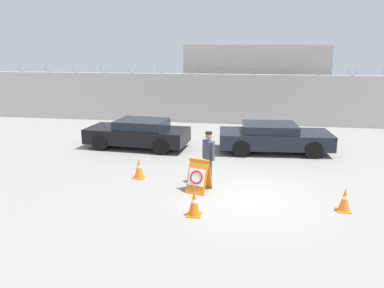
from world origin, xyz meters
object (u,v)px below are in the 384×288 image
Objects in this scene: security_guard at (209,155)px; traffic_cone_near at (139,168)px; barricade_sign at (199,175)px; parked_car_front_coupe at (138,133)px; traffic_cone_far at (345,200)px; traffic_cone_mid at (194,203)px; parked_car_rear_sedan at (273,137)px.

traffic_cone_near is (-2.38, 0.09, -0.60)m from security_guard.
barricade_sign is 0.23× the size of parked_car_front_coupe.
parked_car_front_coupe reaches higher than traffic_cone_near.
barricade_sign is 1.54× the size of traffic_cone_far.
security_guard reaches higher than parked_car_front_coupe.
traffic_cone_mid is at bearing -167.01° from traffic_cone_far.
barricade_sign is at bearing 130.16° from parked_car_front_coupe.
traffic_cone_near is 3.46m from traffic_cone_mid.
security_guard is at bearing 90.60° from barricade_sign.
barricade_sign is 5.80m from parked_car_front_coupe.
security_guard reaches higher than parked_car_rear_sedan.
traffic_cone_near is at bearing -143.28° from parked_car_rear_sedan.
security_guard is 2.56× the size of traffic_cone_far.
parked_car_front_coupe is (-3.58, 3.94, -0.30)m from security_guard.
barricade_sign is at bearing 128.95° from security_guard.
parked_car_rear_sedan is at bearing -172.88° from parked_car_front_coupe.
barricade_sign is 0.92m from security_guard.
traffic_cone_near is at bearing 131.50° from traffic_cone_mid.
barricade_sign is at bearing 94.27° from traffic_cone_mid.
parked_car_rear_sedan is at bearing 41.42° from traffic_cone_near.
parked_car_rear_sedan is (2.27, 4.19, -0.31)m from security_guard.
barricade_sign is 1.46× the size of traffic_cone_mid.
traffic_cone_near is 6.49m from traffic_cone_far.
traffic_cone_far is at bearing -79.01° from parked_car_rear_sedan.
traffic_cone_mid is at bearing -114.10° from parked_car_rear_sedan.
parked_car_front_coupe is at bearing 6.33° from security_guard.
parked_car_rear_sedan is at bearing 79.22° from barricade_sign.
parked_car_rear_sedan reaches higher than traffic_cone_mid.
parked_car_front_coupe is (-1.20, 3.85, 0.30)m from traffic_cone_near.
traffic_cone_near is at bearing 112.01° from parked_car_front_coupe.
traffic_cone_mid is at bearing -48.50° from traffic_cone_near.
traffic_cone_mid is (2.29, -2.59, 0.00)m from traffic_cone_near.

